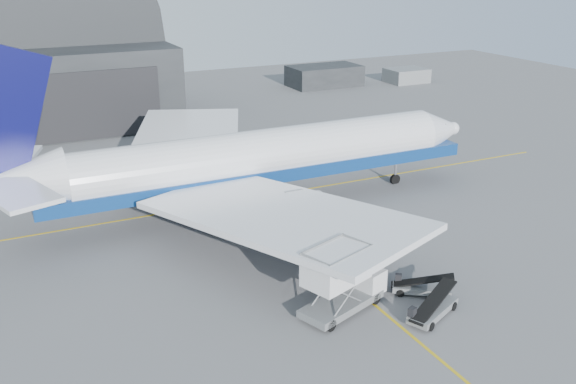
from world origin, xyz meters
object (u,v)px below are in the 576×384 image
catering_truck (341,281)px  belt_loader_b (421,287)px  pushback_tug (351,264)px  belt_loader_a (432,309)px  airliner (245,160)px

catering_truck → belt_loader_b: 7.17m
catering_truck → pushback_tug: 6.50m
pushback_tug → belt_loader_a: pushback_tug is taller
pushback_tug → catering_truck: bearing=-128.0°
catering_truck → belt_loader_b: bearing=-23.8°
belt_loader_a → airliner: bearing=74.3°
catering_truck → belt_loader_a: (5.55, -3.55, -1.89)m
belt_loader_a → belt_loader_b: size_ratio=1.16×
airliner → pushback_tug: bearing=-81.9°
belt_loader_b → airliner: bearing=139.6°
belt_loader_b → belt_loader_a: bearing=-77.5°
belt_loader_a → belt_loader_b: (1.33, 3.08, -0.06)m
airliner → catering_truck: airliner is taller
airliner → belt_loader_a: airliner is taller
pushback_tug → belt_loader_b: size_ratio=1.02×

